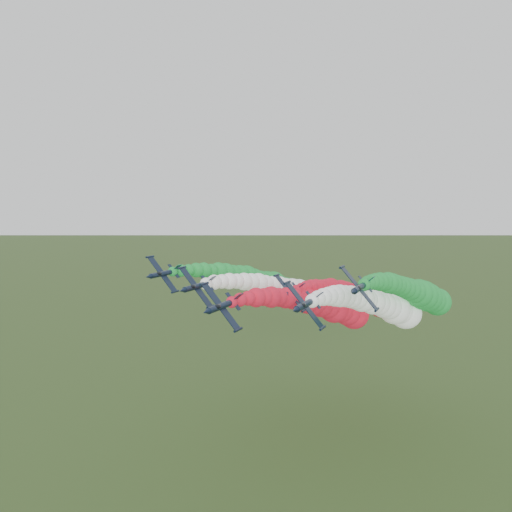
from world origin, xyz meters
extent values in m
cylinder|color=black|center=(-6.29, -10.40, 41.99)|extent=(1.48, 8.60, 1.48)
cone|color=black|center=(-6.29, -15.47, 41.99)|extent=(1.35, 1.72, 1.35)
cone|color=black|center=(-6.29, -5.72, 41.99)|extent=(1.35, 0.86, 1.35)
ellipsoid|color=black|center=(-6.01, -12.31, 42.24)|extent=(0.95, 1.80, 0.97)
cube|color=black|center=(-6.40, -10.59, 41.90)|extent=(6.15, 1.82, 6.96)
cylinder|color=black|center=(-9.43, -10.59, 45.34)|extent=(0.59, 2.48, 0.59)
cylinder|color=black|center=(-3.37, -10.59, 38.46)|extent=(0.59, 2.48, 0.59)
cube|color=black|center=(-5.47, -6.77, 42.72)|extent=(1.74, 1.43, 1.55)
cube|color=black|center=(-6.18, -6.77, 42.09)|extent=(2.47, 1.05, 2.79)
sphere|color=red|center=(-6.29, -7.06, 41.99)|extent=(1.97, 1.97, 1.97)
sphere|color=red|center=(-6.26, -4.04, 41.87)|extent=(2.39, 2.39, 2.39)
sphere|color=red|center=(-6.18, -1.02, 41.62)|extent=(2.64, 2.64, 2.64)
sphere|color=red|center=(-6.03, 2.00, 41.28)|extent=(3.60, 3.60, 3.60)
sphere|color=red|center=(-5.83, 5.02, 40.86)|extent=(3.35, 3.35, 3.35)
sphere|color=red|center=(-5.57, 8.04, 40.38)|extent=(4.13, 4.13, 4.13)
sphere|color=red|center=(-5.26, 11.06, 39.83)|extent=(3.75, 3.75, 3.75)
sphere|color=red|center=(-4.89, 14.08, 39.23)|extent=(4.26, 4.26, 4.26)
sphere|color=red|center=(-4.46, 17.10, 38.57)|extent=(4.42, 4.42, 4.42)
sphere|color=red|center=(-3.97, 20.12, 37.86)|extent=(4.79, 4.79, 4.79)
sphere|color=red|center=(-3.42, 23.14, 37.10)|extent=(5.47, 5.47, 5.47)
sphere|color=red|center=(-2.82, 26.16, 36.30)|extent=(5.73, 5.73, 5.73)
sphere|color=red|center=(-2.16, 29.18, 35.45)|extent=(5.93, 5.93, 5.93)
sphere|color=red|center=(-1.44, 32.20, 34.55)|extent=(5.98, 5.98, 5.98)
sphere|color=red|center=(-0.67, 35.22, 33.62)|extent=(7.23, 7.23, 7.23)
sphere|color=red|center=(0.17, 38.24, 32.64)|extent=(6.39, 6.39, 6.39)
sphere|color=red|center=(1.06, 41.26, 31.62)|extent=(6.82, 6.82, 6.82)
sphere|color=red|center=(2.00, 44.28, 30.57)|extent=(7.67, 7.67, 7.67)
cylinder|color=black|center=(-16.90, -0.51, 42.95)|extent=(1.48, 8.60, 1.48)
cone|color=black|center=(-16.90, -5.57, 42.95)|extent=(1.35, 1.72, 1.35)
cone|color=black|center=(-16.90, 4.17, 42.95)|extent=(1.35, 0.86, 1.35)
ellipsoid|color=black|center=(-16.61, -2.42, 43.20)|extent=(0.95, 1.80, 0.97)
cube|color=black|center=(-17.00, -0.70, 42.85)|extent=(6.15, 1.82, 6.96)
cylinder|color=black|center=(-20.03, -0.70, 46.30)|extent=(0.59, 2.48, 0.59)
cylinder|color=black|center=(-13.97, -0.70, 39.41)|extent=(0.59, 2.48, 0.59)
cube|color=black|center=(-16.07, 3.12, 43.68)|extent=(1.74, 1.43, 1.55)
cube|color=black|center=(-16.79, 3.12, 43.04)|extent=(2.47, 1.05, 2.79)
sphere|color=white|center=(-16.90, 2.84, 42.95)|extent=(2.42, 2.42, 2.42)
sphere|color=white|center=(-16.87, 5.86, 42.83)|extent=(3.01, 3.01, 3.01)
sphere|color=white|center=(-16.78, 8.88, 42.58)|extent=(2.94, 2.94, 2.94)
sphere|color=white|center=(-16.64, 11.90, 42.24)|extent=(3.41, 3.41, 3.41)
sphere|color=white|center=(-16.44, 14.92, 41.82)|extent=(3.27, 3.27, 3.27)
sphere|color=white|center=(-16.18, 17.94, 41.34)|extent=(3.88, 3.88, 3.88)
sphere|color=white|center=(-15.86, 20.96, 40.79)|extent=(4.03, 4.03, 4.03)
sphere|color=white|center=(-15.49, 23.98, 40.19)|extent=(4.60, 4.60, 4.60)
sphere|color=white|center=(-15.06, 27.00, 39.53)|extent=(4.32, 4.32, 4.32)
sphere|color=white|center=(-14.57, 30.02, 38.82)|extent=(4.53, 4.53, 4.53)
sphere|color=white|center=(-14.03, 33.04, 38.06)|extent=(5.28, 5.28, 5.28)
sphere|color=white|center=(-13.42, 36.06, 37.26)|extent=(5.20, 5.20, 5.20)
sphere|color=white|center=(-12.76, 39.08, 36.41)|extent=(6.01, 6.01, 6.01)
sphere|color=white|center=(-12.04, 42.10, 35.51)|extent=(6.71, 6.71, 6.71)
sphere|color=white|center=(-11.27, 45.12, 34.57)|extent=(6.68, 6.68, 6.68)
sphere|color=white|center=(-10.44, 48.14, 33.60)|extent=(6.57, 6.57, 6.57)
sphere|color=white|center=(-9.55, 51.16, 32.58)|extent=(6.42, 6.42, 6.42)
sphere|color=white|center=(-8.60, 54.18, 31.52)|extent=(8.20, 8.20, 8.20)
cylinder|color=black|center=(5.50, -4.04, 42.05)|extent=(1.48, 8.60, 1.48)
cone|color=black|center=(5.50, -9.10, 42.05)|extent=(1.35, 1.72, 1.35)
cone|color=black|center=(5.50, 0.64, 42.05)|extent=(1.35, 0.86, 1.35)
ellipsoid|color=black|center=(5.79, -5.95, 42.30)|extent=(0.95, 1.80, 0.97)
cube|color=black|center=(5.39, -4.23, 41.96)|extent=(6.15, 1.82, 6.96)
cylinder|color=black|center=(2.36, -4.23, 45.40)|extent=(0.59, 2.48, 0.59)
cylinder|color=black|center=(8.42, -4.23, 38.52)|extent=(0.59, 2.48, 0.59)
cube|color=black|center=(6.32, -0.41, 42.78)|extent=(1.74, 1.43, 1.55)
cube|color=black|center=(5.61, -0.41, 42.15)|extent=(2.47, 1.05, 2.79)
sphere|color=white|center=(5.50, -0.70, 42.05)|extent=(2.38, 2.38, 2.38)
sphere|color=white|center=(5.53, 2.32, 41.93)|extent=(2.76, 2.76, 2.76)
sphere|color=white|center=(5.61, 5.34, 41.68)|extent=(3.15, 3.15, 3.15)
sphere|color=white|center=(5.76, 8.36, 41.34)|extent=(3.48, 3.48, 3.48)
sphere|color=white|center=(5.96, 11.38, 40.92)|extent=(4.02, 4.02, 4.02)
sphere|color=white|center=(6.22, 14.40, 40.44)|extent=(4.39, 4.39, 4.39)
sphere|color=white|center=(6.53, 17.42, 39.89)|extent=(4.35, 4.35, 4.35)
sphere|color=white|center=(6.91, 20.44, 39.29)|extent=(4.65, 4.65, 4.65)
sphere|color=white|center=(7.34, 23.46, 38.63)|extent=(4.93, 4.93, 4.93)
sphere|color=white|center=(7.83, 26.48, 37.92)|extent=(5.60, 5.60, 5.60)
sphere|color=white|center=(8.37, 29.50, 37.16)|extent=(4.72, 4.72, 4.72)
sphere|color=white|center=(8.97, 32.52, 36.36)|extent=(5.84, 5.84, 5.84)
sphere|color=white|center=(9.63, 35.54, 35.51)|extent=(5.62, 5.62, 5.62)
sphere|color=white|center=(10.35, 38.57, 34.61)|extent=(6.08, 6.08, 6.08)
sphere|color=white|center=(11.13, 41.59, 33.68)|extent=(6.13, 6.13, 6.13)
sphere|color=white|center=(11.96, 44.61, 32.70)|extent=(7.64, 7.64, 7.64)
sphere|color=white|center=(12.85, 47.63, 31.68)|extent=(6.47, 6.47, 6.47)
sphere|color=white|center=(13.80, 50.65, 30.63)|extent=(8.16, 8.16, 8.16)
cylinder|color=black|center=(-28.46, 5.34, 43.97)|extent=(1.48, 8.60, 1.48)
cone|color=black|center=(-28.46, 0.27, 43.97)|extent=(1.35, 1.72, 1.35)
cone|color=black|center=(-28.46, 10.02, 43.97)|extent=(1.35, 0.86, 1.35)
ellipsoid|color=black|center=(-28.18, 3.43, 44.22)|extent=(0.95, 1.80, 0.97)
cube|color=black|center=(-28.57, 5.15, 43.88)|extent=(6.15, 1.82, 6.96)
cylinder|color=black|center=(-31.60, 5.15, 47.32)|extent=(0.59, 2.48, 0.59)
cylinder|color=black|center=(-25.54, 5.15, 40.44)|extent=(0.59, 2.48, 0.59)
cube|color=black|center=(-27.64, 8.97, 44.70)|extent=(1.74, 1.43, 1.55)
cube|color=black|center=(-28.36, 8.97, 44.07)|extent=(2.47, 1.05, 2.79)
sphere|color=#1A8732|center=(-28.46, 8.68, 43.97)|extent=(2.07, 2.07, 2.07)
sphere|color=#1A8732|center=(-28.44, 11.70, 43.85)|extent=(2.75, 2.75, 2.75)
sphere|color=#1A8732|center=(-28.35, 14.72, 43.60)|extent=(2.70, 2.70, 2.70)
sphere|color=#1A8732|center=(-28.21, 17.74, 43.26)|extent=(3.35, 3.35, 3.35)
sphere|color=#1A8732|center=(-28.01, 20.76, 42.84)|extent=(3.71, 3.71, 3.71)
sphere|color=#1A8732|center=(-27.75, 23.78, 42.36)|extent=(3.46, 3.46, 3.46)
sphere|color=#1A8732|center=(-27.43, 26.80, 41.81)|extent=(4.64, 4.64, 4.64)
sphere|color=#1A8732|center=(-27.06, 29.82, 41.21)|extent=(4.87, 4.87, 4.87)
sphere|color=#1A8732|center=(-26.63, 32.84, 40.55)|extent=(4.71, 4.71, 4.71)
sphere|color=#1A8732|center=(-26.14, 35.86, 39.84)|extent=(5.41, 5.41, 5.41)
sphere|color=#1A8732|center=(-25.59, 38.88, 39.08)|extent=(6.16, 6.16, 6.16)
sphere|color=#1A8732|center=(-24.99, 41.90, 38.28)|extent=(5.60, 5.60, 5.60)
sphere|color=#1A8732|center=(-24.33, 44.92, 37.43)|extent=(5.39, 5.39, 5.39)
sphere|color=#1A8732|center=(-23.61, 47.94, 36.53)|extent=(6.24, 6.24, 6.24)
sphere|color=#1A8732|center=(-22.84, 50.96, 35.60)|extent=(7.29, 7.29, 7.29)
sphere|color=#1A8732|center=(-22.01, 53.98, 34.62)|extent=(6.16, 6.16, 6.16)
sphere|color=#1A8732|center=(-21.12, 57.00, 33.60)|extent=(6.42, 6.42, 6.42)
sphere|color=#1A8732|center=(-20.17, 60.02, 32.55)|extent=(7.05, 7.05, 7.05)
cylinder|color=black|center=(12.42, 3.97, 44.07)|extent=(1.48, 8.60, 1.48)
cone|color=black|center=(12.42, -1.09, 44.07)|extent=(1.35, 1.72, 1.35)
cone|color=black|center=(12.42, 8.65, 44.07)|extent=(1.35, 0.86, 1.35)
ellipsoid|color=black|center=(12.71, 2.06, 44.32)|extent=(0.95, 1.80, 0.97)
cube|color=black|center=(12.32, 3.78, 43.97)|extent=(6.15, 1.82, 6.96)
cylinder|color=black|center=(9.29, 3.78, 47.42)|extent=(0.59, 2.48, 0.59)
cylinder|color=black|center=(15.35, 3.78, 40.53)|extent=(0.59, 2.48, 0.59)
cube|color=black|center=(13.25, 7.60, 44.80)|extent=(1.74, 1.43, 1.55)
cube|color=black|center=(12.53, 7.60, 44.16)|extent=(2.47, 1.05, 2.79)
sphere|color=#1A8732|center=(12.42, 7.31, 44.07)|extent=(2.29, 2.29, 2.29)
sphere|color=#1A8732|center=(12.45, 10.33, 43.95)|extent=(2.70, 2.70, 2.70)
sphere|color=#1A8732|center=(12.54, 13.35, 43.70)|extent=(2.98, 2.98, 2.98)
sphere|color=#1A8732|center=(12.68, 16.37, 43.36)|extent=(3.31, 3.31, 3.31)
sphere|color=#1A8732|center=(12.88, 19.40, 42.94)|extent=(3.72, 3.72, 3.72)
sphere|color=#1A8732|center=(13.14, 22.42, 42.46)|extent=(3.71, 3.71, 3.71)
sphere|color=#1A8732|center=(13.46, 25.44, 41.91)|extent=(4.46, 4.46, 4.46)
sphere|color=#1A8732|center=(13.83, 28.46, 41.31)|extent=(4.48, 4.48, 4.48)
sphere|color=#1A8732|center=(14.26, 31.48, 40.65)|extent=(4.42, 4.42, 4.42)
sphere|color=#1A8732|center=(14.75, 34.50, 39.94)|extent=(4.65, 4.65, 4.65)
sphere|color=#1A8732|center=(15.29, 37.52, 39.18)|extent=(4.92, 4.92, 4.92)
sphere|color=#1A8732|center=(15.90, 40.54, 38.38)|extent=(5.28, 5.28, 5.28)
sphere|color=#1A8732|center=(16.56, 43.56, 37.53)|extent=(5.64, 5.64, 5.64)
sphere|color=#1A8732|center=(17.27, 46.58, 36.63)|extent=(6.89, 6.89, 6.89)
sphere|color=#1A8732|center=(18.05, 49.60, 35.70)|extent=(7.38, 7.38, 7.38)
sphere|color=#1A8732|center=(18.88, 52.62, 34.72)|extent=(7.32, 7.32, 7.32)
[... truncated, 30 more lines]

